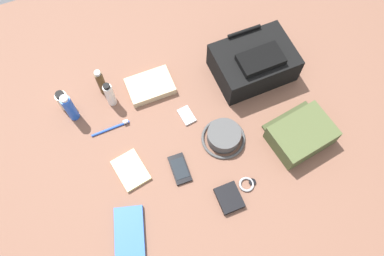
# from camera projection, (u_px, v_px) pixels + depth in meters

# --- Properties ---
(ground_plane) EXTENTS (2.64, 2.02, 0.02)m
(ground_plane) POSITION_uv_depth(u_px,v_px,m) (192.00, 133.00, 1.67)
(ground_plane) COLOR brown
(ground_plane) RESTS_ON ground
(backpack) EXTENTS (0.35, 0.25, 0.17)m
(backpack) POSITION_uv_depth(u_px,v_px,m) (254.00, 63.00, 1.71)
(backpack) COLOR black
(backpack) RESTS_ON ground_plane
(toiletry_pouch) EXTENTS (0.27, 0.26, 0.09)m
(toiletry_pouch) POSITION_uv_depth(u_px,v_px,m) (301.00, 134.00, 1.60)
(toiletry_pouch) COLOR #47512D
(toiletry_pouch) RESTS_ON ground_plane
(bucket_hat) EXTENTS (0.19, 0.19, 0.06)m
(bucket_hat) POSITION_uv_depth(u_px,v_px,m) (224.00, 136.00, 1.62)
(bucket_hat) COLOR #484848
(bucket_hat) RESTS_ON ground_plane
(lotion_bottle) EXTENTS (0.05, 0.05, 0.10)m
(lotion_bottle) POSITION_uv_depth(u_px,v_px,m) (63.00, 100.00, 1.66)
(lotion_bottle) COLOR beige
(lotion_bottle) RESTS_ON ground_plane
(deodorant_spray) EXTENTS (0.04, 0.04, 0.17)m
(deodorant_spray) POSITION_uv_depth(u_px,v_px,m) (70.00, 108.00, 1.61)
(deodorant_spray) COLOR blue
(deodorant_spray) RESTS_ON ground_plane
(cologne_bottle) EXTENTS (0.03, 0.03, 0.16)m
(cologne_bottle) POSITION_uv_depth(u_px,v_px,m) (101.00, 82.00, 1.67)
(cologne_bottle) COLOR #473319
(cologne_bottle) RESTS_ON ground_plane
(toothpaste_tube) EXTENTS (0.04, 0.04, 0.15)m
(toothpaste_tube) POSITION_uv_depth(u_px,v_px,m) (110.00, 95.00, 1.65)
(toothpaste_tube) COLOR white
(toothpaste_tube) RESTS_ON ground_plane
(paperback_novel) EXTENTS (0.16, 0.22, 0.02)m
(paperback_novel) POSITION_uv_depth(u_px,v_px,m) (129.00, 233.00, 1.47)
(paperback_novel) COLOR blue
(paperback_novel) RESTS_ON ground_plane
(cell_phone) EXTENTS (0.07, 0.13, 0.01)m
(cell_phone) POSITION_uv_depth(u_px,v_px,m) (180.00, 169.00, 1.58)
(cell_phone) COLOR black
(cell_phone) RESTS_ON ground_plane
(media_player) EXTENTS (0.06, 0.09, 0.01)m
(media_player) POSITION_uv_depth(u_px,v_px,m) (187.00, 116.00, 1.68)
(media_player) COLOR #B7B7BC
(media_player) RESTS_ON ground_plane
(wristwatch) EXTENTS (0.07, 0.06, 0.01)m
(wristwatch) POSITION_uv_depth(u_px,v_px,m) (247.00, 184.00, 1.56)
(wristwatch) COLOR #99999E
(wristwatch) RESTS_ON ground_plane
(toothbrush) EXTENTS (0.17, 0.02, 0.02)m
(toothbrush) POSITION_uv_depth(u_px,v_px,m) (113.00, 128.00, 1.66)
(toothbrush) COLOR blue
(toothbrush) RESTS_ON ground_plane
(wallet) EXTENTS (0.09, 0.11, 0.02)m
(wallet) POSITION_uv_depth(u_px,v_px,m) (229.00, 198.00, 1.53)
(wallet) COLOR black
(wallet) RESTS_ON ground_plane
(notepad) EXTENTS (0.13, 0.17, 0.02)m
(notepad) POSITION_uv_depth(u_px,v_px,m) (131.00, 170.00, 1.58)
(notepad) COLOR beige
(notepad) RESTS_ON ground_plane
(folded_towel) EXTENTS (0.20, 0.14, 0.04)m
(folded_towel) POSITION_uv_depth(u_px,v_px,m) (150.00, 86.00, 1.73)
(folded_towel) COLOR #C6B289
(folded_towel) RESTS_ON ground_plane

